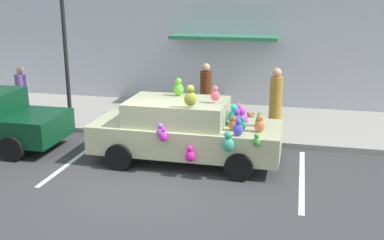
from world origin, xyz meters
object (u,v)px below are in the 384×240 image
(street_lamp_post, at_px, (65,44))
(pedestrian_walking_past, at_px, (276,100))
(teddy_bear_on_sidewalk, at_px, (250,122))
(pedestrian_near_shopfront, at_px, (22,95))
(pedestrian_by_lamp, at_px, (206,91))
(plush_covered_car, at_px, (185,130))

(street_lamp_post, height_order, pedestrian_walking_past, street_lamp_post)
(teddy_bear_on_sidewalk, bearing_deg, pedestrian_near_shopfront, -177.51)
(pedestrian_by_lamp, bearing_deg, plush_covered_car, -85.83)
(plush_covered_car, bearing_deg, pedestrian_by_lamp, 94.17)
(teddy_bear_on_sidewalk, height_order, pedestrian_near_shopfront, pedestrian_near_shopfront)
(plush_covered_car, relative_size, teddy_bear_on_sidewalk, 8.20)
(pedestrian_walking_past, xyz_separation_m, pedestrian_by_lamp, (-2.28, 0.91, -0.04))
(pedestrian_near_shopfront, xyz_separation_m, pedestrian_by_lamp, (5.53, 1.74, 0.03))
(street_lamp_post, distance_m, pedestrian_near_shopfront, 2.35)
(street_lamp_post, height_order, pedestrian_by_lamp, street_lamp_post)
(pedestrian_near_shopfront, height_order, pedestrian_walking_past, pedestrian_walking_past)
(street_lamp_post, relative_size, pedestrian_near_shopfront, 2.39)
(plush_covered_car, height_order, pedestrian_near_shopfront, plush_covered_car)
(street_lamp_post, relative_size, pedestrian_by_lamp, 2.33)
(pedestrian_walking_past, height_order, pedestrian_by_lamp, pedestrian_walking_past)
(pedestrian_by_lamp, bearing_deg, teddy_bear_on_sidewalk, -41.58)
(street_lamp_post, bearing_deg, pedestrian_near_shopfront, 176.36)
(plush_covered_car, bearing_deg, pedestrian_near_shopfront, 159.69)
(plush_covered_car, xyz_separation_m, pedestrian_walking_past, (1.99, 2.99, 0.17))
(teddy_bear_on_sidewalk, bearing_deg, street_lamp_post, -175.66)
(teddy_bear_on_sidewalk, xyz_separation_m, pedestrian_by_lamp, (-1.62, 1.43, 0.53))
(street_lamp_post, relative_size, pedestrian_walking_past, 2.23)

